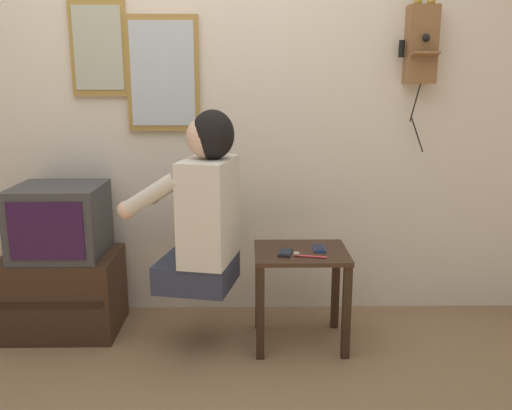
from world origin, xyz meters
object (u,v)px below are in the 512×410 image
at_px(wall_phone_antique, 421,44).
at_px(toothbrush, 308,256).
at_px(wall_mirror, 163,74).
at_px(cell_phone_held, 286,253).
at_px(cell_phone_spare, 319,248).
at_px(person, 204,207).
at_px(framed_picture, 98,48).
at_px(television, 60,221).

xyz_separation_m(wall_phone_antique, toothbrush, (-0.64, -0.50, -1.03)).
height_order(wall_phone_antique, wall_mirror, wall_phone_antique).
height_order(cell_phone_held, cell_phone_spare, same).
bearing_deg(cell_phone_held, cell_phone_spare, 33.35).
relative_size(person, wall_phone_antique, 1.07).
bearing_deg(cell_phone_held, toothbrush, -15.81).
height_order(framed_picture, cell_phone_held, framed_picture).
height_order(wall_phone_antique, framed_picture, wall_phone_antique).
xyz_separation_m(television, framed_picture, (0.19, 0.28, 0.90)).
distance_m(person, toothbrush, 0.57).
distance_m(wall_phone_antique, wall_mirror, 1.41).
distance_m(wall_phone_antique, cell_phone_held, 1.35).
relative_size(person, wall_mirror, 1.42).
distance_m(person, wall_phone_antique, 1.47).
height_order(wall_mirror, toothbrush, wall_mirror).
distance_m(television, framed_picture, 0.96).
distance_m(wall_phone_antique, toothbrush, 1.31).
height_order(wall_phone_antique, cell_phone_held, wall_phone_antique).
relative_size(television, wall_phone_antique, 0.55).
distance_m(television, wall_mirror, 0.97).
distance_m(cell_phone_held, toothbrush, 0.12).
xyz_separation_m(cell_phone_held, toothbrush, (0.11, -0.06, 0.00)).
height_order(framed_picture, toothbrush, framed_picture).
bearing_deg(toothbrush, television, 91.28).
bearing_deg(wall_mirror, cell_phone_spare, -26.57).
bearing_deg(person, cell_phone_held, -78.31).
xyz_separation_m(person, wall_phone_antique, (1.16, 0.44, 0.79)).
xyz_separation_m(wall_phone_antique, wall_mirror, (-1.40, 0.04, -0.16)).
relative_size(person, television, 1.95).
xyz_separation_m(wall_phone_antique, cell_phone_spare, (-0.57, -0.38, -1.03)).
xyz_separation_m(person, cell_phone_spare, (0.58, 0.06, -0.24)).
xyz_separation_m(wall_phone_antique, cell_phone_held, (-0.75, -0.44, -1.03)).
relative_size(television, toothbrush, 2.80).
bearing_deg(television, cell_phone_spare, -5.94).
bearing_deg(television, toothbrush, -11.67).
bearing_deg(framed_picture, person, -39.16).
xyz_separation_m(wall_mirror, cell_phone_held, (0.65, -0.48, -0.88)).
bearing_deg(wall_mirror, television, -152.79).
xyz_separation_m(framed_picture, wall_mirror, (0.35, -0.00, -0.14)).
height_order(person, wall_phone_antique, wall_phone_antique).
bearing_deg(cell_phone_spare, wall_phone_antique, 35.75).
bearing_deg(wall_mirror, cell_phone_held, -36.55).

